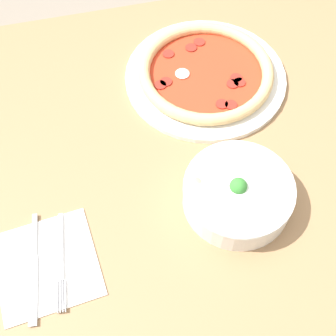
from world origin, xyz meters
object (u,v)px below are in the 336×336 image
object	(u,v)px
pizza	(206,73)
knife	(34,262)
fork	(61,259)
bowl	(237,193)

from	to	relation	value
pizza	knife	world-z (taller)	pizza
fork	knife	size ratio (longest dim) A/B	0.90
pizza	fork	size ratio (longest dim) A/B	1.97
pizza	bowl	world-z (taller)	bowl
pizza	knife	bearing A→B (deg)	40.08
pizza	knife	xyz separation A→B (m)	(0.41, 0.34, -0.01)
bowl	fork	distance (m)	0.33
pizza	fork	distance (m)	0.50
pizza	knife	distance (m)	0.53
bowl	fork	bearing A→B (deg)	6.68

